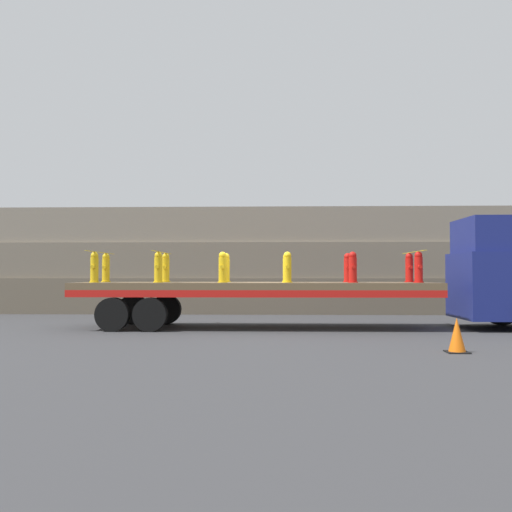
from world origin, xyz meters
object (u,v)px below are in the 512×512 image
(flatbed_trailer, at_px, (237,290))
(fire_hydrant_yellow_far_1, at_px, (166,268))
(truck_cab, at_px, (503,274))
(fire_hydrant_red_far_5, at_px, (409,268))
(fire_hydrant_yellow_far_3, at_px, (287,268))
(fire_hydrant_red_near_4, at_px, (353,268))
(fire_hydrant_yellow_near_1, at_px, (158,268))
(fire_hydrant_red_far_4, at_px, (348,268))
(fire_hydrant_yellow_near_0, at_px, (94,268))
(traffic_cone, at_px, (457,335))
(fire_hydrant_yellow_near_2, at_px, (223,268))
(fire_hydrant_red_near_5, at_px, (419,267))
(fire_hydrant_yellow_far_2, at_px, (226,268))
(fire_hydrant_yellow_far_0, at_px, (106,268))
(fire_hydrant_yellow_near_3, at_px, (287,268))

(flatbed_trailer, height_order, fire_hydrant_yellow_far_1, fire_hydrant_yellow_far_1)
(truck_cab, bearing_deg, fire_hydrant_red_far_5, 167.72)
(fire_hydrant_red_far_5, bearing_deg, fire_hydrant_yellow_far_3, 180.00)
(fire_hydrant_yellow_far_1, height_order, fire_hydrant_red_near_4, same)
(fire_hydrant_yellow_far_3, bearing_deg, truck_cab, -5.08)
(fire_hydrant_yellow_far_3, bearing_deg, fire_hydrant_yellow_near_1, -163.26)
(fire_hydrant_red_far_4, bearing_deg, fire_hydrant_yellow_near_0, -171.45)
(fire_hydrant_red_near_4, xyz_separation_m, fire_hydrant_red_far_4, (0.00, 1.12, 0.00))
(fire_hydrant_red_far_5, distance_m, traffic_cone, 5.92)
(fire_hydrant_yellow_near_0, xyz_separation_m, fire_hydrant_yellow_near_2, (3.73, 0.00, 0.00))
(fire_hydrant_red_near_5, relative_size, traffic_cone, 1.25)
(fire_hydrant_yellow_near_2, xyz_separation_m, fire_hydrant_red_near_5, (5.60, 0.00, 0.00))
(fire_hydrant_yellow_near_1, relative_size, fire_hydrant_yellow_far_2, 1.00)
(fire_hydrant_yellow_far_0, relative_size, fire_hydrant_yellow_far_3, 1.00)
(flatbed_trailer, relative_size, fire_hydrant_yellow_near_3, 11.84)
(fire_hydrant_yellow_far_2, relative_size, fire_hydrant_red_far_5, 1.00)
(fire_hydrant_yellow_near_0, relative_size, fire_hydrant_yellow_near_2, 1.00)
(fire_hydrant_yellow_far_3, bearing_deg, fire_hydrant_yellow_near_2, -148.97)
(fire_hydrant_yellow_near_2, relative_size, fire_hydrant_red_near_5, 1.00)
(fire_hydrant_yellow_far_2, distance_m, fire_hydrant_red_far_5, 5.60)
(fire_hydrant_yellow_near_0, height_order, fire_hydrant_red_near_4, same)
(fire_hydrant_red_near_5, bearing_deg, fire_hydrant_yellow_far_0, 173.14)
(fire_hydrant_yellow_near_1, bearing_deg, fire_hydrant_red_far_4, 11.34)
(fire_hydrant_yellow_near_0, relative_size, fire_hydrant_yellow_near_3, 1.00)
(fire_hydrant_yellow_near_1, distance_m, fire_hydrant_red_far_4, 5.71)
(fire_hydrant_yellow_near_1, bearing_deg, fire_hydrant_yellow_near_2, 0.00)
(fire_hydrant_yellow_far_1, height_order, fire_hydrant_yellow_far_3, same)
(flatbed_trailer, xyz_separation_m, fire_hydrant_yellow_near_0, (-4.12, -0.56, 0.67))
(fire_hydrant_yellow_near_0, distance_m, fire_hydrant_yellow_near_3, 5.60)
(fire_hydrant_yellow_far_2, height_order, fire_hydrant_yellow_near_3, same)
(fire_hydrant_yellow_far_1, xyz_separation_m, fire_hydrant_yellow_far_2, (1.87, 0.00, 0.00))
(truck_cab, relative_size, flatbed_trailer, 0.31)
(fire_hydrant_yellow_far_0, height_order, fire_hydrant_red_far_5, same)
(fire_hydrant_yellow_near_0, relative_size, fire_hydrant_yellow_far_3, 1.00)
(fire_hydrant_yellow_far_3, bearing_deg, fire_hydrant_red_near_4, -31.03)
(fire_hydrant_yellow_far_2, height_order, fire_hydrant_red_far_4, same)
(fire_hydrant_red_near_5, bearing_deg, traffic_cone, -94.85)
(fire_hydrant_yellow_near_1, xyz_separation_m, traffic_cone, (7.07, -4.61, -1.44))
(fire_hydrant_yellow_near_2, xyz_separation_m, fire_hydrant_yellow_near_3, (1.87, 0.00, 0.00))
(fire_hydrant_yellow_far_2, bearing_deg, fire_hydrant_yellow_near_0, -163.26)
(truck_cab, height_order, traffic_cone, truck_cab)
(fire_hydrant_yellow_near_1, xyz_separation_m, fire_hydrant_yellow_far_2, (1.87, 1.12, 0.00))
(fire_hydrant_yellow_far_0, height_order, fire_hydrant_yellow_far_1, same)
(flatbed_trailer, bearing_deg, fire_hydrant_yellow_near_3, -20.84)
(traffic_cone, bearing_deg, fire_hydrant_red_far_5, 86.10)
(flatbed_trailer, bearing_deg, fire_hydrant_yellow_near_0, -172.25)
(fire_hydrant_yellow_far_2, bearing_deg, fire_hydrant_red_near_4, -16.74)
(truck_cab, xyz_separation_m, fire_hydrant_red_far_5, (-2.58, 0.56, 0.19))
(fire_hydrant_yellow_near_2, distance_m, fire_hydrant_yellow_far_3, 2.18)
(fire_hydrant_yellow_far_2, height_order, fire_hydrant_yellow_far_3, same)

